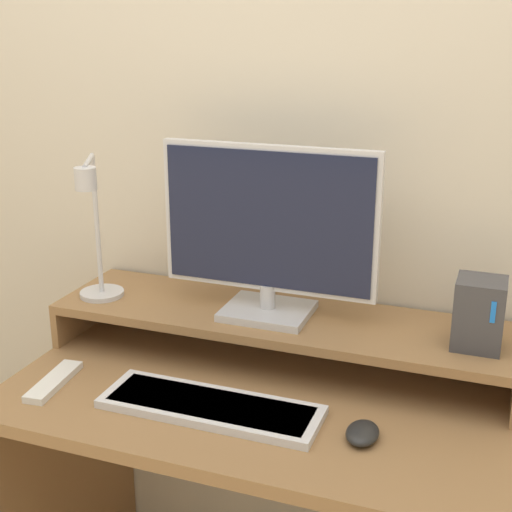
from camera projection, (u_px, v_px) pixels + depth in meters
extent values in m
cube|color=beige|center=(305.00, 140.00, 1.73)|extent=(6.00, 0.05, 2.50)
cube|color=olive|center=(256.00, 396.00, 1.58)|extent=(1.10, 0.63, 0.03)
cube|color=olive|center=(66.00, 486.00, 1.88)|extent=(0.03, 0.63, 0.72)
cube|color=olive|center=(87.00, 310.00, 1.89)|extent=(0.02, 0.29, 0.09)
cube|color=olive|center=(280.00, 319.00, 1.70)|extent=(1.10, 0.29, 0.02)
cube|color=#BCBCC1|center=(268.00, 311.00, 1.69)|extent=(0.20, 0.17, 0.02)
cylinder|color=#BCBCC1|center=(268.00, 296.00, 1.68)|extent=(0.04, 0.04, 0.06)
cube|color=silver|center=(269.00, 219.00, 1.62)|extent=(0.51, 0.02, 0.34)
cube|color=#191E38|center=(267.00, 220.00, 1.61)|extent=(0.49, 0.01, 0.32)
cylinder|color=silver|center=(102.00, 293.00, 1.81)|extent=(0.11, 0.11, 0.01)
cylinder|color=silver|center=(97.00, 225.00, 1.75)|extent=(0.01, 0.01, 0.35)
cylinder|color=silver|center=(88.00, 161.00, 1.62)|extent=(0.08, 0.14, 0.01)
cylinder|color=silver|center=(86.00, 179.00, 1.56)|extent=(0.05, 0.05, 0.05)
cube|color=#3D3D42|center=(479.00, 313.00, 1.50)|extent=(0.10, 0.10, 0.15)
cube|color=#1972F2|center=(493.00, 312.00, 1.44)|extent=(0.01, 0.00, 0.05)
cube|color=silver|center=(211.00, 407.00, 1.49)|extent=(0.47, 0.15, 0.02)
cube|color=#AFAFB3|center=(210.00, 405.00, 1.49)|extent=(0.43, 0.12, 0.01)
ellipsoid|color=black|center=(362.00, 433.00, 1.39)|extent=(0.06, 0.09, 0.03)
cube|color=white|center=(54.00, 381.00, 1.60)|extent=(0.07, 0.19, 0.02)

